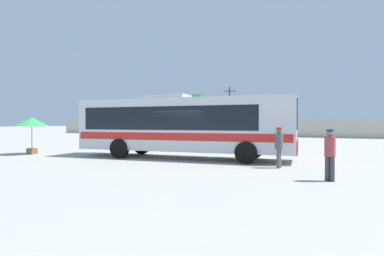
# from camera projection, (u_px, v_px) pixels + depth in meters

# --- Properties ---
(ground_plane) EXTENTS (300.00, 300.00, 0.00)m
(ground_plane) POSITION_uv_depth(u_px,v_px,m) (242.00, 146.00, 25.26)
(ground_plane) COLOR #A3A099
(perimeter_wall) EXTENTS (80.00, 0.30, 2.40)m
(perimeter_wall) POSITION_uv_depth(u_px,v_px,m) (281.00, 128.00, 41.94)
(perimeter_wall) COLOR #B2AD9E
(perimeter_wall) RESTS_ON ground_plane
(coach_bus_silver_red) EXTENTS (11.80, 3.74, 3.40)m
(coach_bus_silver_red) POSITION_uv_depth(u_px,v_px,m) (181.00, 124.00, 16.60)
(coach_bus_silver_red) COLOR silver
(coach_bus_silver_red) RESTS_ON ground_plane
(attendant_by_bus_door) EXTENTS (0.38, 0.38, 1.70)m
(attendant_by_bus_door) POSITION_uv_depth(u_px,v_px,m) (279.00, 145.00, 12.91)
(attendant_by_bus_door) COLOR #4C4C51
(attendant_by_bus_door) RESTS_ON ground_plane
(passenger_waiting_on_apron) EXTENTS (0.41, 0.41, 1.69)m
(passenger_waiting_on_apron) POSITION_uv_depth(u_px,v_px,m) (330.00, 152.00, 9.97)
(passenger_waiting_on_apron) COLOR #38383D
(passenger_waiting_on_apron) RESTS_ON ground_plane
(vendor_umbrella_near_gate_green) EXTENTS (1.97, 1.97, 2.22)m
(vendor_umbrella_near_gate_green) POSITION_uv_depth(u_px,v_px,m) (32.00, 123.00, 18.62)
(vendor_umbrella_near_gate_green) COLOR gray
(vendor_umbrella_near_gate_green) RESTS_ON ground_plane
(parked_car_leftmost_maroon) EXTENTS (4.05, 2.05, 1.50)m
(parked_car_leftmost_maroon) POSITION_uv_depth(u_px,v_px,m) (202.00, 131.00, 42.05)
(parked_car_leftmost_maroon) COLOR maroon
(parked_car_leftmost_maroon) RESTS_ON ground_plane
(parked_car_second_maroon) EXTENTS (4.58, 2.03, 1.51)m
(parked_car_second_maroon) POSITION_uv_depth(u_px,v_px,m) (246.00, 131.00, 39.95)
(parked_car_second_maroon) COLOR maroon
(parked_car_second_maroon) RESTS_ON ground_plane
(utility_pole_near) EXTENTS (1.77, 0.59, 7.31)m
(utility_pole_near) POSITION_uv_depth(u_px,v_px,m) (229.00, 110.00, 46.78)
(utility_pole_near) COLOR #4C3823
(utility_pole_near) RESTS_ON ground_plane
(roadside_tree_left) EXTENTS (4.06, 4.06, 6.62)m
(roadside_tree_left) POSITION_uv_depth(u_px,v_px,m) (198.00, 105.00, 50.47)
(roadside_tree_left) COLOR brown
(roadside_tree_left) RESTS_ON ground_plane
(roadside_tree_midleft) EXTENTS (5.34, 5.34, 6.36)m
(roadside_tree_midleft) POSITION_uv_depth(u_px,v_px,m) (250.00, 110.00, 50.66)
(roadside_tree_midleft) COLOR brown
(roadside_tree_midleft) RESTS_ON ground_plane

